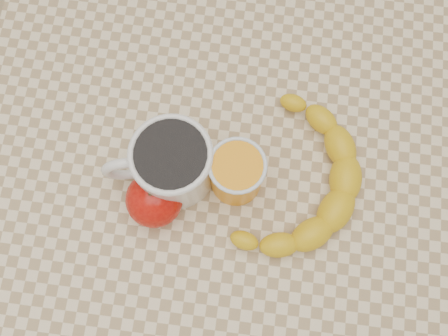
# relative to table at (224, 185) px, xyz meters

# --- Properties ---
(ground) EXTENTS (3.00, 3.00, 0.00)m
(ground) POSITION_rel_table_xyz_m (0.00, 0.00, -0.66)
(ground) COLOR tan
(ground) RESTS_ON ground
(table) EXTENTS (0.80, 0.80, 0.75)m
(table) POSITION_rel_table_xyz_m (0.00, 0.00, 0.00)
(table) COLOR beige
(table) RESTS_ON ground
(coffee_mug) EXTENTS (0.17, 0.14, 0.10)m
(coffee_mug) POSITION_rel_table_xyz_m (-0.07, -0.01, 0.14)
(coffee_mug) COLOR silver
(coffee_mug) RESTS_ON table
(orange_juice_glass) EXTENTS (0.08, 0.08, 0.09)m
(orange_juice_glass) POSITION_rel_table_xyz_m (0.02, -0.01, 0.13)
(orange_juice_glass) COLOR orange
(orange_juice_glass) RESTS_ON table
(apple) EXTENTS (0.09, 0.09, 0.08)m
(apple) POSITION_rel_table_xyz_m (-0.09, -0.06, 0.12)
(apple) COLOR #8D0604
(apple) RESTS_ON table
(banana) EXTENTS (0.42, 0.45, 0.05)m
(banana) POSITION_rel_table_xyz_m (0.11, -0.01, 0.11)
(banana) COLOR gold
(banana) RESTS_ON table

